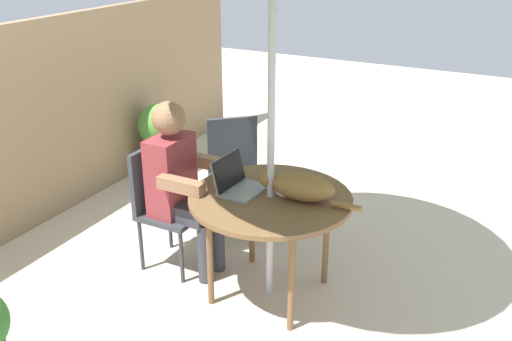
{
  "coord_description": "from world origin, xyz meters",
  "views": [
    {
      "loc": [
        -2.82,
        -1.38,
        2.23
      ],
      "look_at": [
        0.0,
        0.1,
        0.86
      ],
      "focal_mm": 39.72,
      "sensor_mm": 36.0,
      "label": 1
    }
  ],
  "objects": [
    {
      "name": "ground_plane",
      "position": [
        0.0,
        0.0,
        0.0
      ],
      "size": [
        14.0,
        14.0,
        0.0
      ],
      "primitive_type": "plane",
      "color": "beige"
    },
    {
      "name": "fence_back",
      "position": [
        0.0,
        2.11,
        0.8
      ],
      "size": [
        5.77,
        0.08,
        1.6
      ],
      "primitive_type": "cube",
      "color": "#937756",
      "rests_on": "ground"
    },
    {
      "name": "patio_table",
      "position": [
        0.0,
        0.0,
        0.65
      ],
      "size": [
        1.01,
        1.01,
        0.71
      ],
      "color": "brown",
      "rests_on": "ground"
    },
    {
      "name": "chair_occupied",
      "position": [
        0.0,
        0.83,
        0.51
      ],
      "size": [
        0.4,
        0.4,
        0.87
      ],
      "color": "#33383F",
      "rests_on": "ground"
    },
    {
      "name": "chair_empty",
      "position": [
        0.74,
        0.67,
        0.51
      ],
      "size": [
        0.57,
        0.57,
        0.87
      ],
      "color": "#33383F",
      "rests_on": "ground"
    },
    {
      "name": "person_seated",
      "position": [
        0.0,
        0.67,
        0.68
      ],
      "size": [
        0.48,
        0.48,
        1.21
      ],
      "color": "maroon",
      "rests_on": "ground"
    },
    {
      "name": "laptop",
      "position": [
        -0.02,
        0.23,
        0.77
      ],
      "size": [
        0.31,
        0.27,
        0.21
      ],
      "color": "gray",
      "rests_on": "patio_table"
    },
    {
      "name": "cat",
      "position": [
        0.04,
        -0.17,
        0.79
      ],
      "size": [
        0.23,
        0.65,
        0.17
      ],
      "color": "olive",
      "rests_on": "patio_table"
    },
    {
      "name": "potted_plant_by_chair",
      "position": [
        1.3,
        1.84,
        0.36
      ],
      "size": [
        0.39,
        0.39,
        0.69
      ],
      "color": "#595654",
      "rests_on": "ground"
    }
  ]
}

